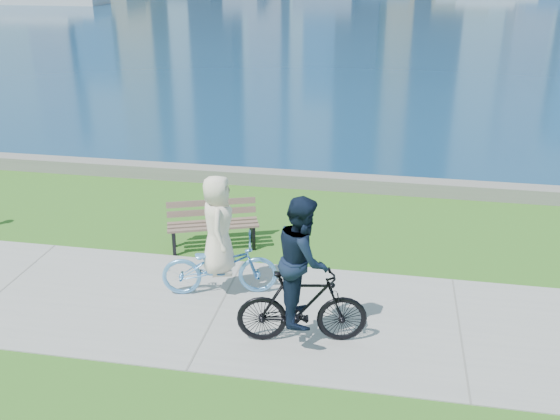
{
  "coord_description": "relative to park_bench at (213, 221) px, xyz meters",
  "views": [
    {
      "loc": [
        2.69,
        -8.83,
        5.66
      ],
      "look_at": [
        0.71,
        1.92,
        1.1
      ],
      "focal_mm": 40.0,
      "sensor_mm": 36.0,
      "label": 1
    }
  ],
  "objects": [
    {
      "name": "seawall",
      "position": [
        0.77,
        3.85,
        -0.4
      ],
      "size": [
        90.0,
        0.5,
        0.35
      ],
      "primitive_type": "cube",
      "color": "slate",
      "rests_on": "ground"
    },
    {
      "name": "ground",
      "position": [
        0.77,
        -2.35,
        -0.58
      ],
      "size": [
        320.0,
        320.0,
        0.0
      ],
      "primitive_type": "plane",
      "color": "#2A5E18",
      "rests_on": "ground"
    },
    {
      "name": "bay_water",
      "position": [
        0.77,
        69.65,
        -0.57
      ],
      "size": [
        320.0,
        131.0,
        0.01
      ],
      "primitive_type": "cube",
      "color": "#0B2B4B",
      "rests_on": "ground"
    },
    {
      "name": "cyclist_woman",
      "position": [
        0.66,
        -1.83,
        0.26
      ],
      "size": [
        1.17,
        2.14,
        2.2
      ],
      "rotation": [
        0.0,
        0.0,
        1.81
      ],
      "color": "#5DA3E3",
      "rests_on": "ground"
    },
    {
      "name": "concrete_path",
      "position": [
        0.77,
        -2.35,
        -0.57
      ],
      "size": [
        80.0,
        3.5,
        0.02
      ],
      "primitive_type": "cube",
      "color": "gray",
      "rests_on": "ground"
    },
    {
      "name": "park_bench",
      "position": [
        0.0,
        0.0,
        0.0
      ],
      "size": [
        1.93,
        1.21,
        0.95
      ],
      "rotation": [
        0.0,
        0.0,
        0.35
      ],
      "color": "black",
      "rests_on": "ground"
    },
    {
      "name": "cyclist_man",
      "position": [
        2.3,
        -3.04,
        0.45
      ],
      "size": [
        0.93,
        2.08,
        2.41
      ],
      "rotation": [
        0.0,
        0.0,
        1.75
      ],
      "color": "black",
      "rests_on": "ground"
    }
  ]
}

